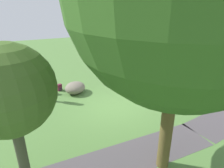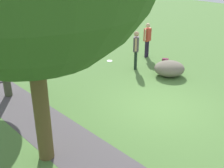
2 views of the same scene
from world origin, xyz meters
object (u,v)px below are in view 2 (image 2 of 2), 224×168
passerby_on_path (147,38)px  backpack_by_boulder (165,63)px  frisbee_on_grass (110,61)px  man_near_boulder (136,47)px  lawn_boulder (169,69)px

passerby_on_path → backpack_by_boulder: size_ratio=4.41×
frisbee_on_grass → backpack_by_boulder: bearing=-150.0°
man_near_boulder → backpack_by_boulder: size_ratio=4.45×
passerby_on_path → backpack_by_boulder: (-1.55, 0.48, -0.84)m
passerby_on_path → backpack_by_boulder: bearing=162.9°
lawn_boulder → man_near_boulder: size_ratio=0.98×
lawn_boulder → man_near_boulder: bearing=16.5°
man_near_boulder → passerby_on_path: bearing=-65.5°
lawn_boulder → frisbee_on_grass: 3.26m
man_near_boulder → backpack_by_boulder: (-0.77, -1.24, -0.85)m
man_near_boulder → frisbee_on_grass: (1.61, 0.14, -1.03)m
lawn_boulder → backpack_by_boulder: bearing=-43.8°
passerby_on_path → backpack_by_boulder: 1.83m
lawn_boulder → man_near_boulder: 1.79m
man_near_boulder → frisbee_on_grass: 1.92m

